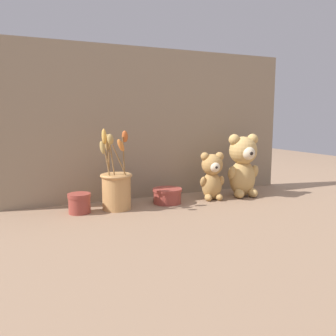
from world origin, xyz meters
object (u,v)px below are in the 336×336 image
object	(u,v)px
teddy_bear_large	(243,164)
decorative_tin_short	(168,196)
flower_vase	(116,187)
decorative_tin_tall	(79,203)
teddy_bear_medium	(212,175)

from	to	relation	value
teddy_bear_large	decorative_tin_short	bearing A→B (deg)	176.97
teddy_bear_large	flower_vase	xyz separation A→B (m)	(-0.55, 0.01, -0.06)
teddy_bear_large	decorative_tin_tall	bearing A→B (deg)	178.90
flower_vase	decorative_tin_short	distance (m)	0.22
teddy_bear_large	teddy_bear_medium	size ratio (longest dim) A/B	1.36
teddy_bear_large	teddy_bear_medium	bearing A→B (deg)	179.78
flower_vase	decorative_tin_tall	world-z (taller)	flower_vase
teddy_bear_large	decorative_tin_short	distance (m)	0.36
teddy_bear_medium	flower_vase	xyz separation A→B (m)	(-0.40, 0.01, -0.02)
teddy_bear_large	decorative_tin_short	xyz separation A→B (m)	(-0.34, 0.02, -0.11)
teddy_bear_large	flower_vase	size ratio (longest dim) A/B	0.89
teddy_bear_large	flower_vase	world-z (taller)	flower_vase
teddy_bear_medium	decorative_tin_tall	distance (m)	0.54
decorative_tin_short	teddy_bear_large	bearing A→B (deg)	-3.03
decorative_tin_short	teddy_bear_medium	bearing A→B (deg)	-5.26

